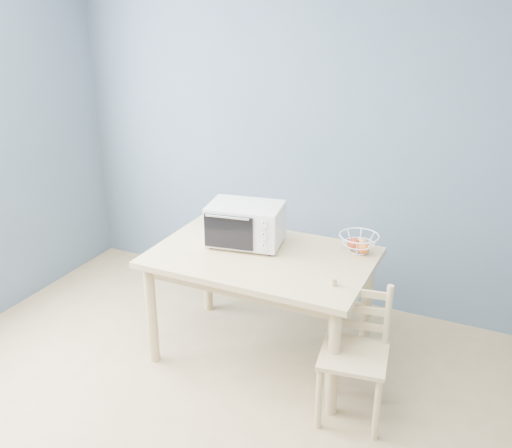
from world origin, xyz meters
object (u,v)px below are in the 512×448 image
at_px(fruit_basket, 359,243).
at_px(dining_chair, 354,354).
at_px(dining_table, 261,269).
at_px(toaster_oven, 243,223).

bearing_deg(fruit_basket, dining_chair, -74.45).
xyz_separation_m(dining_table, fruit_basket, (0.55, 0.31, 0.16)).
xyz_separation_m(dining_table, dining_chair, (0.72, -0.30, -0.25)).
bearing_deg(fruit_basket, toaster_oven, -164.21).
xyz_separation_m(dining_table, toaster_oven, (-0.18, 0.10, 0.25)).
bearing_deg(dining_table, toaster_oven, 151.32).
bearing_deg(dining_chair, fruit_basket, 97.14).
distance_m(fruit_basket, dining_chair, 0.76).
distance_m(toaster_oven, dining_chair, 1.11).
relative_size(dining_table, fruit_basket, 4.76).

